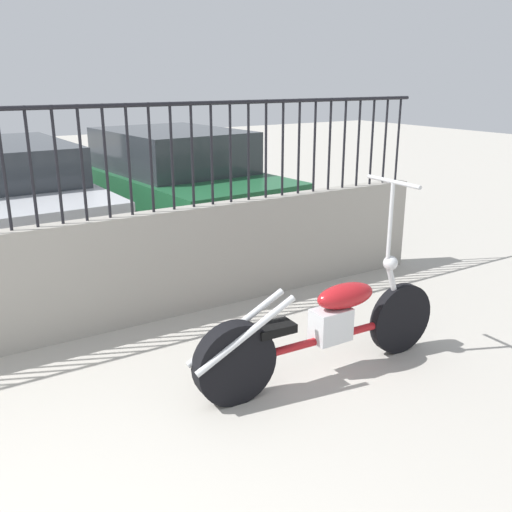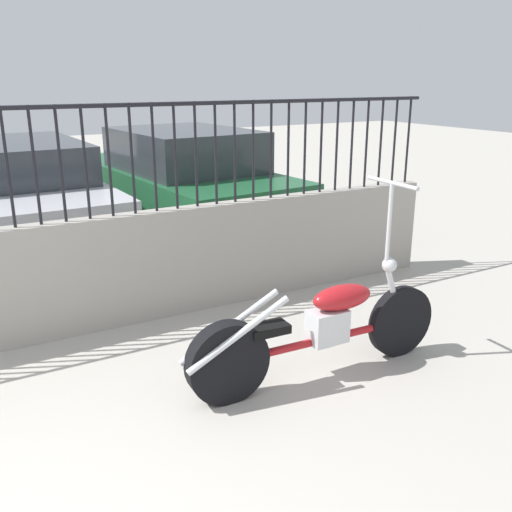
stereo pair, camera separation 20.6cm
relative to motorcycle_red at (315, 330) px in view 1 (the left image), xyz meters
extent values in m
cylinder|color=black|center=(-1.66, 1.62, 1.06)|extent=(0.02, 0.02, 0.91)
cylinder|color=black|center=(-1.47, 1.62, 1.06)|extent=(0.02, 0.02, 0.91)
cylinder|color=black|center=(-1.28, 1.62, 1.06)|extent=(0.02, 0.02, 0.91)
cylinder|color=black|center=(-1.09, 1.62, 1.06)|extent=(0.02, 0.02, 0.91)
cylinder|color=black|center=(-0.89, 1.62, 1.06)|extent=(0.02, 0.02, 0.91)
cylinder|color=black|center=(-0.70, 1.62, 1.06)|extent=(0.02, 0.02, 0.91)
cylinder|color=black|center=(-0.51, 1.62, 1.06)|extent=(0.02, 0.02, 0.91)
cylinder|color=black|center=(-0.32, 1.62, 1.06)|extent=(0.02, 0.02, 0.91)
cylinder|color=black|center=(-0.13, 1.62, 1.06)|extent=(0.02, 0.02, 0.91)
cylinder|color=black|center=(0.06, 1.62, 1.06)|extent=(0.02, 0.02, 0.91)
cylinder|color=black|center=(0.25, 1.62, 1.06)|extent=(0.02, 0.02, 0.91)
cylinder|color=black|center=(0.44, 1.62, 1.06)|extent=(0.02, 0.02, 0.91)
cylinder|color=black|center=(0.63, 1.62, 1.06)|extent=(0.02, 0.02, 0.91)
cylinder|color=black|center=(0.82, 1.62, 1.06)|extent=(0.02, 0.02, 0.91)
cylinder|color=black|center=(1.02, 1.62, 1.06)|extent=(0.02, 0.02, 0.91)
cylinder|color=black|center=(1.21, 1.62, 1.06)|extent=(0.02, 0.02, 0.91)
cylinder|color=black|center=(1.40, 1.62, 1.06)|extent=(0.02, 0.02, 0.91)
cylinder|color=black|center=(1.59, 1.62, 1.06)|extent=(0.02, 0.02, 0.91)
cylinder|color=black|center=(1.78, 1.62, 1.06)|extent=(0.02, 0.02, 0.91)
cylinder|color=black|center=(1.97, 1.62, 1.06)|extent=(0.02, 0.02, 0.91)
cylinder|color=black|center=(2.16, 1.62, 1.06)|extent=(0.02, 0.02, 0.91)
cylinder|color=black|center=(2.35, 1.62, 1.06)|extent=(0.02, 0.02, 0.91)
cylinder|color=black|center=(0.82, -0.03, -0.09)|extent=(0.56, 0.10, 0.56)
cylinder|color=black|center=(-0.64, 0.03, -0.09)|extent=(0.58, 0.15, 0.57)
cylinder|color=#AD191E|center=(0.09, 0.00, -0.09)|extent=(1.34, 0.11, 0.06)
cube|color=silver|center=(0.14, -0.01, 0.01)|extent=(0.28, 0.18, 0.24)
ellipsoid|color=#AD191E|center=(0.26, -0.01, 0.21)|extent=(0.48, 0.22, 0.18)
cube|color=black|center=(-0.34, 0.01, 0.09)|extent=(0.29, 0.17, 0.06)
cylinder|color=silver|center=(0.73, -0.03, 0.16)|extent=(0.22, 0.05, 0.51)
sphere|color=silver|center=(0.67, -0.03, 0.39)|extent=(0.11, 0.11, 0.11)
cylinder|color=silver|center=(0.64, -0.03, 0.71)|extent=(0.03, 0.03, 0.59)
cylinder|color=silver|center=(0.64, -0.03, 1.00)|extent=(0.05, 0.52, 0.03)
cylinder|color=silver|center=(-0.59, -0.05, 0.13)|extent=(0.73, 0.07, 0.42)
cylinder|color=silver|center=(-0.59, 0.09, 0.13)|extent=(0.73, 0.07, 0.42)
cylinder|color=black|center=(-0.58, 5.98, -0.05)|extent=(0.13, 0.64, 0.64)
cylinder|color=black|center=(-0.50, 3.19, -0.05)|extent=(0.13, 0.64, 0.64)
cylinder|color=black|center=(-0.06, 5.77, -0.05)|extent=(0.16, 0.65, 0.64)
cylinder|color=black|center=(1.53, 5.90, -0.05)|extent=(0.16, 0.65, 0.64)
cylinder|color=black|center=(0.16, 3.12, -0.05)|extent=(0.16, 0.65, 0.64)
cylinder|color=black|center=(1.75, 3.26, -0.05)|extent=(0.16, 0.65, 0.64)
cube|color=#1E5933|center=(0.85, 4.51, 0.18)|extent=(2.06, 4.41, 0.62)
cube|color=#2D3338|center=(0.86, 4.30, 0.76)|extent=(1.70, 2.17, 0.54)
camera|label=1|loc=(-2.31, -2.89, 1.71)|focal=40.00mm
camera|label=2|loc=(-2.13, -3.00, 1.71)|focal=40.00mm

